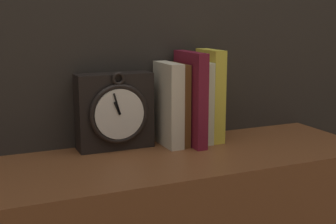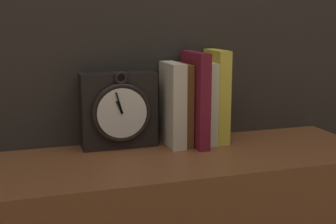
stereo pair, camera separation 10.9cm
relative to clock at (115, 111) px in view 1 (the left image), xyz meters
name	(u,v)px [view 1 (the left image)]	position (x,y,z in m)	size (l,w,h in m)	color
clock	(115,111)	(0.00, 0.00, 0.00)	(0.19, 0.08, 0.20)	black
book_slot0_cream	(168,104)	(0.13, -0.02, 0.01)	(0.04, 0.12, 0.21)	beige
book_slot1_brown	(178,104)	(0.16, -0.02, 0.01)	(0.02, 0.11, 0.21)	brown
book_slot2_maroon	(190,99)	(0.19, -0.04, 0.02)	(0.03, 0.15, 0.24)	maroon
book_slot3_cream	(199,102)	(0.22, -0.02, 0.01)	(0.03, 0.11, 0.21)	beige
book_slot4_yellow	(210,95)	(0.26, -0.02, 0.03)	(0.03, 0.11, 0.24)	yellow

